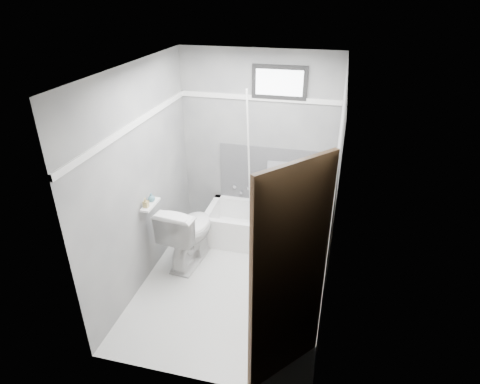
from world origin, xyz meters
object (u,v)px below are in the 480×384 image
(toilet, at_px, (189,233))
(door, at_px, (319,310))
(soap_bottle_a, at_px, (146,203))
(bathtub, at_px, (263,227))
(soap_bottle_b, at_px, (151,197))
(office_chair, at_px, (277,202))

(toilet, bearing_deg, door, 141.96)
(toilet, relative_size, soap_bottle_a, 7.09)
(bathtub, distance_m, soap_bottle_b, 1.59)
(office_chair, bearing_deg, door, -78.75)
(door, xyz_separation_m, soap_bottle_a, (-1.92, 1.21, -0.03))
(toilet, bearing_deg, soap_bottle_b, 40.72)
(door, relative_size, soap_bottle_a, 17.12)
(office_chair, relative_size, toilet, 1.10)
(toilet, xyz_separation_m, door, (1.60, -1.57, 0.59))
(office_chair, xyz_separation_m, toilet, (-0.95, -0.69, -0.17))
(soap_bottle_b, bearing_deg, bathtub, 37.74)
(soap_bottle_a, distance_m, soap_bottle_b, 0.14)
(office_chair, distance_m, soap_bottle_a, 1.69)
(bathtub, xyz_separation_m, soap_bottle_a, (-1.11, -1.00, 0.76))
(door, bearing_deg, soap_bottle_b, 144.90)
(soap_bottle_a, bearing_deg, door, -32.20)
(door, xyz_separation_m, soap_bottle_b, (-1.92, 1.35, -0.04))
(soap_bottle_a, relative_size, soap_bottle_b, 1.16)
(bathtub, bearing_deg, soap_bottle_b, -142.26)
(toilet, distance_m, door, 2.32)
(toilet, height_order, soap_bottle_a, soap_bottle_a)
(toilet, distance_m, soap_bottle_b, 0.68)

